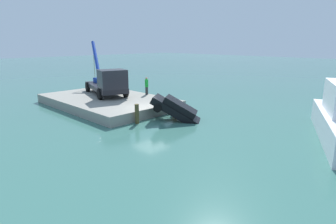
% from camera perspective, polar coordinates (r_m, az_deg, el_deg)
% --- Properties ---
extents(ground, '(200.00, 200.00, 0.00)m').
position_cam_1_polar(ground, '(22.94, -3.45, -1.09)').
color(ground, '#386B60').
extents(dock, '(12.88, 8.10, 0.81)m').
position_cam_1_polar(dock, '(27.70, -12.13, 2.10)').
color(dock, gray).
rests_on(dock, ground).
extents(crane_truck, '(9.57, 4.71, 5.25)m').
position_cam_1_polar(crane_truck, '(28.25, -12.06, 5.85)').
color(crane_truck, black).
rests_on(crane_truck, dock).
extents(dock_worker, '(0.34, 0.34, 1.75)m').
position_cam_1_polar(dock_worker, '(28.39, -4.34, 5.32)').
color(dock_worker, '#2D2D2D').
rests_on(dock_worker, dock).
extents(salvaged_car, '(4.70, 3.97, 2.87)m').
position_cam_1_polar(salvaged_car, '(22.01, 2.47, 0.05)').
color(salvaged_car, black).
rests_on(salvaged_car, ground).
extents(piling_near, '(0.31, 0.31, 1.48)m').
position_cam_1_polar(piling_near, '(21.17, -6.29, -0.37)').
color(piling_near, '#4D4425').
rests_on(piling_near, ground).
extents(piling_mid, '(0.38, 0.38, 1.32)m').
position_cam_1_polar(piling_mid, '(23.88, 1.40, 1.17)').
color(piling_mid, brown).
rests_on(piling_mid, ground).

